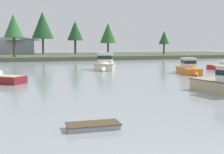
{
  "coord_description": "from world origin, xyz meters",
  "views": [
    {
      "loc": [
        -4.69,
        -6.19,
        3.88
      ],
      "look_at": [
        5.63,
        22.08,
        0.62
      ],
      "focal_mm": 46.45,
      "sensor_mm": 36.0,
      "label": 1
    }
  ],
  "objects_px": {
    "dinghy_grey": "(93,127)",
    "cruiser_cream": "(105,66)",
    "mooring_buoy_yellow": "(165,62)",
    "cruiser_orange": "(190,70)"
  },
  "relations": [
    {
      "from": "dinghy_grey",
      "to": "cruiser_cream",
      "type": "height_order",
      "value": "cruiser_cream"
    },
    {
      "from": "dinghy_grey",
      "to": "cruiser_cream",
      "type": "distance_m",
      "value": 33.35
    },
    {
      "from": "cruiser_cream",
      "to": "mooring_buoy_yellow",
      "type": "bearing_deg",
      "value": 37.39
    },
    {
      "from": "dinghy_grey",
      "to": "cruiser_orange",
      "type": "relative_size",
      "value": 0.33
    },
    {
      "from": "cruiser_orange",
      "to": "mooring_buoy_yellow",
      "type": "bearing_deg",
      "value": 66.32
    },
    {
      "from": "cruiser_orange",
      "to": "dinghy_grey",
      "type": "bearing_deg",
      "value": -133.59
    },
    {
      "from": "mooring_buoy_yellow",
      "to": "cruiser_cream",
      "type": "bearing_deg",
      "value": -142.61
    },
    {
      "from": "cruiser_cream",
      "to": "mooring_buoy_yellow",
      "type": "xyz_separation_m",
      "value": [
        20.19,
        15.43,
        -0.54
      ]
    },
    {
      "from": "cruiser_orange",
      "to": "mooring_buoy_yellow",
      "type": "xyz_separation_m",
      "value": [
        11.28,
        25.73,
        -0.4
      ]
    },
    {
      "from": "dinghy_grey",
      "to": "mooring_buoy_yellow",
      "type": "bearing_deg",
      "value": 56.18
    }
  ]
}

